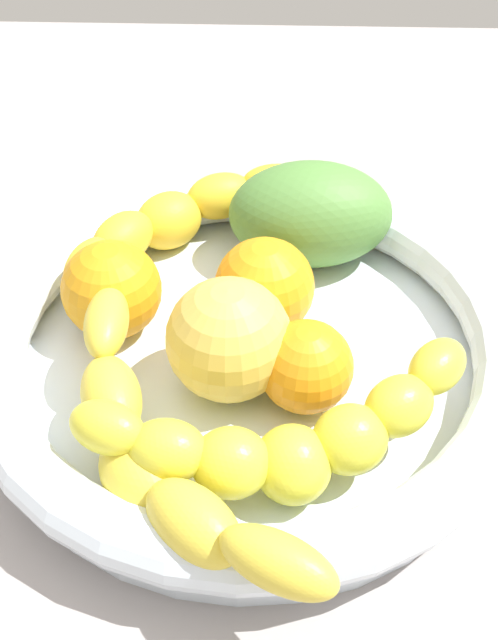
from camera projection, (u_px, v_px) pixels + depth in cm
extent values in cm
cube|color=#9A9290|center=(249.00, 391.00, 49.50)|extent=(120.00, 120.00, 3.00)
cylinder|color=white|center=(249.00, 365.00, 47.86)|extent=(31.58, 31.58, 1.87)
torus|color=white|center=(249.00, 336.00, 46.11)|extent=(33.90, 33.90, 3.31)
ellipsoid|color=yellow|center=(107.00, 322.00, 42.96)|extent=(2.92, 5.78, 2.56)
ellipsoid|color=yellow|center=(111.00, 396.00, 40.38)|extent=(4.90, 6.37, 3.25)
ellipsoid|color=yellow|center=(141.00, 474.00, 38.06)|extent=(6.42, 6.87, 3.95)
ellipsoid|color=yellow|center=(194.00, 523.00, 34.58)|extent=(6.39, 6.13, 3.25)
ellipsoid|color=yellow|center=(278.00, 562.00, 31.77)|extent=(6.18, 4.73, 2.56)
ellipsoid|color=yellow|center=(277.00, 182.00, 55.74)|extent=(5.35, 2.97, 2.71)
ellipsoid|color=yellow|center=(221.00, 196.00, 55.65)|extent=(6.13, 5.14, 3.44)
ellipsoid|color=yellow|center=(169.00, 220.00, 54.58)|extent=(6.67, 6.57, 4.16)
ellipsoid|color=yellow|center=(123.00, 238.00, 51.69)|extent=(5.58, 6.24, 3.44)
ellipsoid|color=yellow|center=(88.00, 266.00, 48.24)|extent=(3.65, 5.64, 2.71)
ellipsoid|color=yellow|center=(107.00, 427.00, 37.40)|extent=(4.79, 3.97, 2.74)
ellipsoid|color=yellow|center=(168.00, 450.00, 37.24)|extent=(4.51, 3.76, 3.23)
ellipsoid|color=yellow|center=(231.00, 463.00, 37.56)|extent=(4.35, 3.99, 3.72)
ellipsoid|color=yellow|center=(293.00, 464.00, 38.36)|extent=(5.09, 5.17, 4.21)
ellipsoid|color=yellow|center=(350.00, 439.00, 38.67)|extent=(5.36, 5.20, 3.72)
ellipsoid|color=yellow|center=(399.00, 406.00, 39.41)|extent=(5.22, 5.10, 3.23)
ellipsoid|color=yellow|center=(437.00, 367.00, 40.55)|extent=(4.69, 4.91, 2.74)
sphere|color=orange|center=(306.00, 367.00, 42.63)|extent=(5.51, 5.51, 5.51)
sphere|color=orange|center=(264.00, 287.00, 47.20)|extent=(6.41, 6.41, 6.41)
sphere|color=orange|center=(112.00, 290.00, 47.03)|extent=(6.37, 6.37, 6.37)
sphere|color=#E4BD4F|center=(229.00, 340.00, 42.94)|extent=(7.38, 7.38, 7.38)
ellipsoid|color=#51863C|center=(310.00, 214.00, 52.41)|extent=(11.88, 8.52, 7.32)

